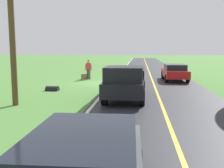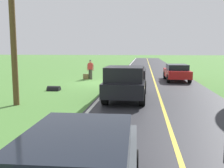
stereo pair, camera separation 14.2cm
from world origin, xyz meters
name	(u,v)px [view 1 (the left image)]	position (x,y,z in m)	size (l,w,h in m)	color
ground_plane	(100,83)	(0.00, 0.00, 0.00)	(200.00, 200.00, 0.00)	#4C7F38
road_surface	(154,84)	(-4.26, 0.00, 0.00)	(6.95, 120.00, 0.00)	#28282D
lane_edge_line	(112,83)	(-0.97, 0.00, 0.01)	(0.16, 117.60, 0.00)	silver
lane_centre_line	(154,84)	(-4.26, 0.00, 0.01)	(0.14, 117.60, 0.00)	gold
hitchhiker_walking	(89,68)	(1.39, -2.44, 0.98)	(0.62, 0.52, 1.75)	#4C473D
suitcase_carried	(84,77)	(1.81, -2.38, 0.24)	(0.20, 0.46, 0.47)	brown
pickup_truck_passing	(125,82)	(-2.42, 6.60, 0.97)	(2.18, 5.44, 1.82)	black
sedan_near_oncoming	(175,72)	(-6.14, -2.26, 0.75)	(2.00, 4.43, 1.41)	red
utility_pole_roadside	(11,17)	(2.76, 8.65, 4.18)	(0.28, 0.28, 8.35)	brown
drainage_culvert	(52,91)	(2.47, 4.18, 0.00)	(0.60, 0.60, 0.80)	black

